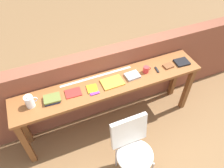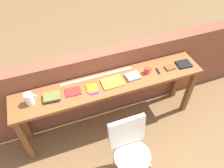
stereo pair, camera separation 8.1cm
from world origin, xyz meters
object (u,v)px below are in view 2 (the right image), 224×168
Objects in this scene: book_stack_leftmost at (52,97)px; leather_journal_brown at (170,68)px; pamphlet_pile_colourful at (92,89)px; multitool_folded at (158,71)px; book_open_centre at (112,82)px; book_repair_rightmost at (184,64)px; chair_white_moulded at (130,148)px; mug at (147,71)px; magazine_cycling at (73,92)px; pitcher_white at (29,99)px.

book_stack_leftmost is 1.59m from leather_journal_brown.
pamphlet_pile_colourful is at bearing -2.97° from book_stack_leftmost.
book_stack_leftmost is 1.41m from multitool_folded.
book_repair_rightmost is at bearing -1.51° from book_open_centre.
leather_journal_brown is (0.88, 0.73, 0.37)m from chair_white_moulded.
mug is at bearing 2.22° from pamphlet_pile_colourful.
magazine_cycling is at bearing 179.62° from mug.
leather_journal_brown is at bearing 1.30° from magazine_cycling.
book_open_centre reaches higher than multitool_folded.
mug is (0.76, 0.03, 0.04)m from pamphlet_pile_colourful.
leather_journal_brown is (1.83, -0.03, -0.07)m from pitcher_white.
book_repair_rightmost is (1.31, 0.00, 0.01)m from pamphlet_pile_colourful.
mug is at bearing 0.18° from book_stack_leftmost.
pamphlet_pile_colourful is at bearing -176.05° from book_repair_rightmost.
magazine_cycling is 1.33m from leather_journal_brown.
book_open_centre is 2.11× the size of leather_journal_brown.
pitcher_white is at bearing 177.95° from book_open_centre.
leather_journal_brown reaches higher than book_open_centre.
chair_white_moulded is at bearing -133.82° from multitool_folded.
magazine_cycling is 1.75× the size of mug.
multitool_folded reaches higher than chair_white_moulded.
book_repair_rightmost reaches higher than book_open_centre.
mug is 0.16m from multitool_folded.
pitcher_white reaches higher than book_repair_rightmost.
pitcher_white is 2.04m from book_repair_rightmost.
magazine_cycling is 1.48× the size of leather_journal_brown.
chair_white_moulded is 1.29m from pitcher_white.
pamphlet_pile_colourful reaches higher than chair_white_moulded.
pamphlet_pile_colourful is at bearing 106.96° from chair_white_moulded.
chair_white_moulded is at bearing -46.44° from book_stack_leftmost.
mug is at bearing 172.54° from leather_journal_brown.
book_stack_leftmost is 0.74× the size of book_open_centre.
book_repair_rightmost is at bearing -4.82° from leather_journal_brown.
book_open_centre is (0.27, 0.01, 0.00)m from pamphlet_pile_colourful.
book_open_centre is at bearing -176.84° from book_repair_rightmost.
magazine_cycling is at bearing 176.72° from book_open_centre.
pitcher_white is 1.67× the size of multitool_folded.
multitool_folded is (1.64, -0.03, -0.07)m from pitcher_white.
multitool_folded is at bearing -9.42° from mug.
book_stack_leftmost is 0.76m from book_open_centre.
mug is 0.85× the size of leather_journal_brown.
mug is at bearing 2.14° from magazine_cycling.
pamphlet_pile_colourful is at bearing 176.66° from leather_journal_brown.
pitcher_white is 0.96× the size of book_repair_rightmost.
pitcher_white reaches higher than pamphlet_pile_colourful.
multitool_folded is 0.58× the size of book_repair_rightmost.
pitcher_white reaches higher than book_open_centre.
multitool_folded is at bearing -0.89° from book_stack_leftmost.
mug reaches higher than book_stack_leftmost.
mug reaches higher than magazine_cycling.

